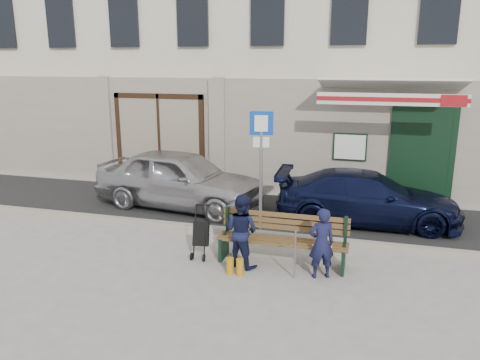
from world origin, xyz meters
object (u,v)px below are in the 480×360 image
at_px(car_silver, 180,179).
at_px(man, 321,243).
at_px(car_navy, 367,198).
at_px(stroller, 201,235).
at_px(parking_sign, 261,153).
at_px(bench, 280,240).
at_px(woman, 242,231).

xyz_separation_m(car_silver, man, (3.92, -3.13, -0.12)).
bearing_deg(man, car_navy, -126.46).
distance_m(man, stroller, 2.32).
height_order(car_silver, parking_sign, parking_sign).
relative_size(car_navy, stroller, 4.10).
distance_m(car_navy, man, 3.23).
xyz_separation_m(bench, stroller, (-1.50, -0.10, -0.01)).
height_order(bench, man, man).
bearing_deg(bench, stroller, -176.13).
height_order(car_navy, man, man).
xyz_separation_m(car_silver, woman, (2.47, -3.02, -0.07)).
distance_m(car_navy, parking_sign, 2.85).
bearing_deg(parking_sign, woman, -100.33).
height_order(bench, woman, woman).
distance_m(bench, stroller, 1.51).
xyz_separation_m(car_silver, parking_sign, (2.43, -1.34, 1.04)).
bearing_deg(car_silver, parking_sign, -111.20).
bearing_deg(car_silver, stroller, -142.82).
xyz_separation_m(car_silver, car_navy, (4.64, 0.02, -0.14)).
bearing_deg(car_navy, parking_sign, 119.38).
bearing_deg(woman, car_navy, -104.10).
xyz_separation_m(car_navy, woman, (-2.17, -3.04, 0.07)).
bearing_deg(man, woman, -27.74).
bearing_deg(parking_sign, car_silver, 139.41).
xyz_separation_m(parking_sign, man, (1.49, -1.79, -1.16)).
bearing_deg(bench, woman, -158.08).
bearing_deg(stroller, car_navy, 37.11).
xyz_separation_m(car_navy, stroller, (-3.02, -2.88, -0.15)).
distance_m(car_silver, stroller, 3.30).
distance_m(car_silver, woman, 3.91).
xyz_separation_m(parking_sign, stroller, (-0.81, -1.52, -1.33)).
bearing_deg(car_navy, bench, 149.21).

